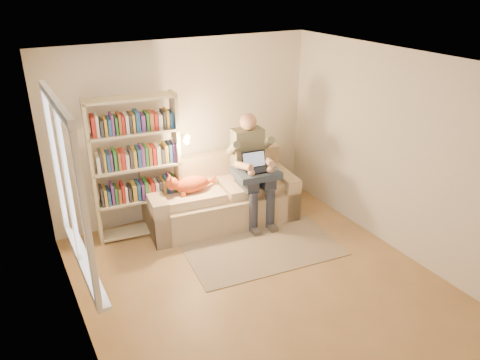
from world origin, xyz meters
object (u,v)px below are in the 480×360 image
laptop (259,165)px  bookshelf (136,161)px  person (252,163)px  cat (186,185)px  sofa (219,198)px

laptop → bookshelf: 1.71m
person → cat: bearing=178.7°
person → bookshelf: bearing=173.5°
sofa → laptop: size_ratio=5.90×
sofa → bookshelf: (-1.16, 0.15, 0.76)m
laptop → bookshelf: bearing=168.6°
laptop → cat: bearing=170.5°
person → sofa: bearing=160.2°
laptop → person: bearing=108.4°
person → cat: size_ratio=2.07×
cat → person: bearing=-1.3°
cat → bookshelf: (-0.61, 0.23, 0.39)m
sofa → laptop: bearing=-32.0°
person → bookshelf: bookshelf is taller
sofa → person: person is taller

